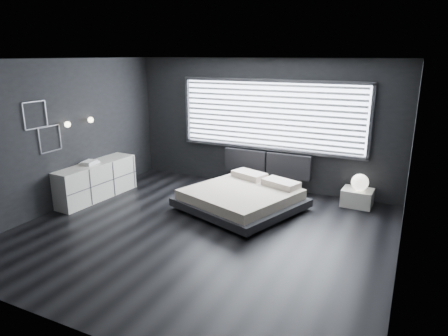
% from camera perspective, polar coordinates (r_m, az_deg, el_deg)
% --- Properties ---
extents(room, '(6.04, 6.00, 2.80)m').
position_cam_1_polar(room, '(6.31, -3.36, 2.46)').
color(room, black).
rests_on(room, ground).
extents(window, '(4.14, 0.09, 1.52)m').
position_cam_1_polar(window, '(8.61, 6.61, 7.44)').
color(window, white).
rests_on(window, ground).
extents(headboard, '(1.96, 0.16, 0.52)m').
position_cam_1_polar(headboard, '(8.78, 6.12, 0.68)').
color(headboard, black).
rests_on(headboard, ground).
extents(sconce_near, '(0.18, 0.11, 0.11)m').
position_cam_1_polar(sconce_near, '(8.09, -21.47, 5.82)').
color(sconce_near, silver).
rests_on(sconce_near, ground).
extents(sconce_far, '(0.18, 0.11, 0.11)m').
position_cam_1_polar(sconce_far, '(8.50, -18.53, 6.54)').
color(sconce_far, silver).
rests_on(sconce_far, ground).
extents(wall_art_upper, '(0.01, 0.48, 0.48)m').
position_cam_1_polar(wall_art_upper, '(7.73, -25.36, 6.85)').
color(wall_art_upper, '#47474C').
rests_on(wall_art_upper, ground).
extents(wall_art_lower, '(0.01, 0.48, 0.48)m').
position_cam_1_polar(wall_art_lower, '(7.96, -23.58, 3.83)').
color(wall_art_lower, '#47474C').
rests_on(wall_art_lower, ground).
extents(bed, '(2.50, 2.45, 0.52)m').
position_cam_1_polar(bed, '(7.65, 2.59, -4.18)').
color(bed, black).
rests_on(bed, ground).
extents(nightstand, '(0.59, 0.50, 0.33)m').
position_cam_1_polar(nightstand, '(8.26, 18.50, -4.01)').
color(nightstand, silver).
rests_on(nightstand, ground).
extents(orb_lamp, '(0.32, 0.32, 0.32)m').
position_cam_1_polar(orb_lamp, '(8.11, 18.85, -1.94)').
color(orb_lamp, white).
rests_on(orb_lamp, nightstand).
extents(dresser, '(0.64, 1.89, 0.74)m').
position_cam_1_polar(dresser, '(8.61, -17.89, -1.71)').
color(dresser, silver).
rests_on(dresser, ground).
extents(book_stack, '(0.28, 0.36, 0.07)m').
position_cam_1_polar(book_stack, '(8.45, -18.68, 0.74)').
color(book_stack, white).
rests_on(book_stack, dresser).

